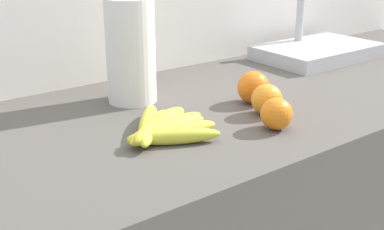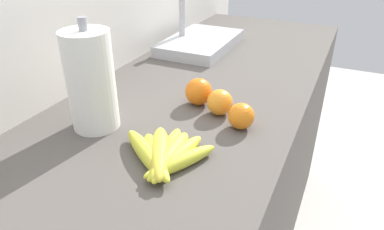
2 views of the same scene
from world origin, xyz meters
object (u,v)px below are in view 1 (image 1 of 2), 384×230
(orange_right, at_px, (267,99))
(orange_center, at_px, (276,114))
(orange_back_right, at_px, (253,87))
(sink_basin, at_px, (317,51))
(banana_bunch, at_px, (163,128))
(paper_towel_roll, at_px, (131,51))

(orange_right, bearing_deg, orange_center, -121.82)
(orange_back_right, bearing_deg, sink_basin, 23.17)
(orange_right, xyz_separation_m, orange_center, (-0.05, -0.07, -0.00))
(orange_right, relative_size, sink_basin, 0.18)
(orange_center, bearing_deg, orange_back_right, 62.81)
(banana_bunch, distance_m, sink_basin, 0.79)
(banana_bunch, bearing_deg, orange_center, -26.06)
(orange_back_right, bearing_deg, orange_right, -112.20)
(banana_bunch, distance_m, orange_back_right, 0.29)
(banana_bunch, distance_m, orange_center, 0.23)
(orange_back_right, distance_m, paper_towel_roll, 0.30)
(orange_right, bearing_deg, orange_back_right, 67.80)
(orange_back_right, height_order, paper_towel_roll, paper_towel_roll)
(orange_right, bearing_deg, sink_basin, 28.91)
(orange_right, bearing_deg, paper_towel_roll, 126.30)
(banana_bunch, height_order, orange_back_right, orange_back_right)
(orange_center, xyz_separation_m, sink_basin, (0.54, 0.35, -0.01))
(orange_center, relative_size, paper_towel_roll, 0.24)
(orange_right, xyz_separation_m, paper_towel_roll, (-0.19, 0.26, 0.09))
(orange_right, relative_size, paper_towel_roll, 0.25)
(banana_bunch, bearing_deg, orange_back_right, 9.39)
(orange_center, height_order, sink_basin, sink_basin)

